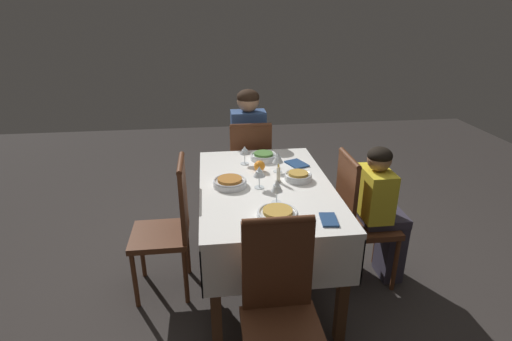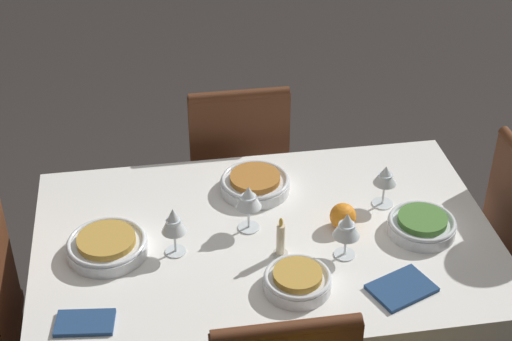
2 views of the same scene
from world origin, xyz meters
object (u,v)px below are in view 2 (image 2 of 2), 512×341
wine_glass_west (174,222)px  napkin_spare_side (402,288)px  wine_glass_east (385,177)px  bowl_west (107,246)px  wine_glass_north (249,198)px  candle_centerpiece (281,242)px  dining_table (266,265)px  wine_glass_south (347,226)px  bowl_east (422,225)px  bowl_south (297,280)px  orange_fruit (343,216)px  chair_north (237,182)px  bowl_north (255,183)px  napkin_red_folded (85,323)px

wine_glass_west → napkin_spare_side: bearing=-23.4°
wine_glass_east → bowl_west: (-0.84, -0.11, -0.07)m
wine_glass_north → candle_centerpiece: wine_glass_north is taller
candle_centerpiece → dining_table: bearing=106.5°
wine_glass_south → candle_centerpiece: 0.19m
bowl_east → napkin_spare_side: (-0.13, -0.23, -0.02)m
bowl_west → bowl_east: bearing=-2.9°
bowl_south → orange_fruit: size_ratio=2.34×
chair_north → bowl_south: 0.92m
bowl_north → wine_glass_west: bearing=-135.8°
wine_glass_west → napkin_red_folded: size_ratio=0.97×
bowl_north → orange_fruit: orange_fruit is taller
napkin_red_folded → wine_glass_west: bearing=45.0°
chair_north → napkin_spare_side: size_ratio=4.90×
wine_glass_south → dining_table: bearing=150.9°
dining_table → napkin_red_folded: bearing=-151.8°
orange_fruit → bowl_north: bearing=135.2°
bowl_west → napkin_spare_side: size_ratio=1.16×
bowl_north → napkin_red_folded: size_ratio=1.39×
napkin_red_folded → orange_fruit: bearing=21.0°
wine_glass_north → orange_fruit: size_ratio=1.91×
chair_north → candle_centerpiece: (0.03, -0.73, 0.30)m
wine_glass_north → bowl_south: bearing=-72.1°
bowl_south → napkin_spare_side: (0.27, -0.05, -0.02)m
wine_glass_north → chair_north: bearing=85.9°
bowl_south → chair_north: bearing=93.1°
candle_centerpiece → napkin_spare_side: 0.35m
wine_glass_east → wine_glass_west: bearing=-168.8°
napkin_red_folded → dining_table: bearing=28.2°
napkin_spare_side → bowl_south: bearing=169.4°
dining_table → wine_glass_north: bearing=131.5°
bowl_west → dining_table: bearing=0.5°
bowl_south → candle_centerpiece: 0.14m
napkin_red_folded → napkin_spare_side: size_ratio=0.80×
wine_glass_north → napkin_spare_side: bearing=-42.0°
wine_glass_south → wine_glass_west: bearing=169.4°
wine_glass_east → bowl_north: 0.41m
chair_north → napkin_red_folded: chair_north is taller
candle_centerpiece → napkin_spare_side: (0.29, -0.19, -0.04)m
bowl_south → wine_glass_south: wine_glass_south is taller
wine_glass_north → napkin_spare_side: size_ratio=0.76×
napkin_red_folded → napkin_spare_side: (0.83, -0.00, 0.00)m
wine_glass_east → wine_glass_west: size_ratio=0.91×
bowl_east → napkin_spare_side: size_ratio=1.01×
bowl_south → wine_glass_north: bearing=107.9°
wine_glass_south → bowl_north: 0.41m
bowl_west → candle_centerpiece: 0.49m
candle_centerpiece → wine_glass_south: bearing=-8.3°
wine_glass_west → orange_fruit: 0.50m
wine_glass_south → napkin_red_folded: bearing=-167.4°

